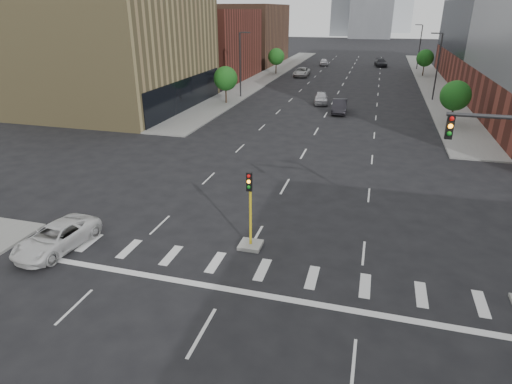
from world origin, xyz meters
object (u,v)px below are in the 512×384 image
at_px(car_mid_right, 340,106).
at_px(car_far_left, 302,72).
at_px(car_deep_right, 381,63).
at_px(car_distant, 324,62).
at_px(median_traffic_signal, 250,231).
at_px(car_near_left, 321,98).
at_px(parked_minivan, 57,237).

xyz_separation_m(car_mid_right, car_far_left, (-10.05, 30.01, -0.02)).
bearing_deg(car_deep_right, car_distant, 178.12).
height_order(median_traffic_signal, car_distant, median_traffic_signal).
height_order(car_near_left, parked_minivan, car_near_left).
height_order(median_traffic_signal, car_deep_right, median_traffic_signal).
height_order(car_near_left, car_deep_right, car_deep_right).
distance_m(car_deep_right, parked_minivan, 88.95).
xyz_separation_m(median_traffic_signal, parked_minivan, (-10.00, -2.97, -0.28)).
distance_m(car_near_left, car_far_left, 25.85).
relative_size(car_near_left, car_distant, 1.03).
xyz_separation_m(car_mid_right, car_deep_right, (4.47, 50.07, -0.00)).
bearing_deg(car_near_left, car_mid_right, -67.15).
xyz_separation_m(median_traffic_signal, car_distant, (-6.65, 83.18, -0.21)).
xyz_separation_m(median_traffic_signal, car_mid_right, (1.50, 34.47, -0.14)).
distance_m(car_mid_right, car_deep_right, 50.27).
bearing_deg(car_distant, median_traffic_signal, -92.70).
bearing_deg(parked_minivan, car_mid_right, 79.51).
relative_size(median_traffic_signal, car_deep_right, 0.77).
bearing_deg(car_far_left, car_mid_right, -72.91).
bearing_deg(car_distant, parked_minivan, -99.50).
distance_m(car_mid_right, car_distant, 49.39).
xyz_separation_m(car_deep_right, car_distant, (-12.62, -1.36, -0.07)).
distance_m(median_traffic_signal, car_near_left, 39.64).
distance_m(car_near_left, car_mid_right, 5.95).
bearing_deg(car_far_left, car_deep_right, 52.66).
bearing_deg(car_far_left, car_near_left, -75.60).
xyz_separation_m(car_far_left, car_distant, (1.90, 18.70, -0.05)).
bearing_deg(car_near_left, car_deep_right, 73.14).
distance_m(median_traffic_signal, car_distant, 83.44).
distance_m(car_mid_right, parked_minivan, 39.16).
relative_size(car_near_left, car_mid_right, 0.91).
bearing_deg(car_mid_right, car_distant, 96.32).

